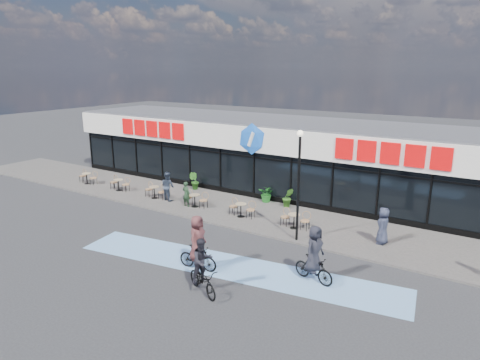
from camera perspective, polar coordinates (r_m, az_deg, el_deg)
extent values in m
plane|color=#28282B|center=(21.20, -7.89, -7.32)|extent=(120.00, 120.00, 0.00)
cube|color=#5A544F|center=(24.55, -1.12, -3.91)|extent=(44.00, 5.00, 0.10)
cube|color=#6B99CB|center=(17.89, -1.01, -11.52)|extent=(14.17, 4.13, 0.01)
cube|color=black|center=(28.72, 4.93, 1.85)|extent=(30.00, 6.00, 3.00)
cube|color=beige|center=(28.17, 4.89, 6.25)|extent=(30.60, 6.30, 1.50)
cube|color=#47474C|center=(28.19, 5.06, 7.90)|extent=(30.60, 6.30, 0.10)
cube|color=navy|center=(25.79, 1.87, 3.92)|extent=(30.60, 0.08, 0.18)
cube|color=black|center=(25.88, 1.87, 3.05)|extent=(30.00, 0.06, 0.08)
cube|color=black|center=(26.50, 1.84, -2.13)|extent=(30.00, 0.10, 0.40)
cube|color=#BA0608|center=(30.27, -11.63, 6.70)|extent=(5.63, 0.18, 1.10)
cube|color=#BA0608|center=(22.49, 19.40, 3.38)|extent=(5.63, 0.18, 1.10)
ellipsoid|color=blue|center=(25.44, 1.58, 5.48)|extent=(1.90, 0.24, 1.90)
cylinder|color=black|center=(35.96, -19.25, 3.73)|extent=(0.10, 0.10, 3.00)
cylinder|color=black|center=(34.06, -16.60, 3.35)|extent=(0.10, 0.10, 3.00)
cylinder|color=black|center=(32.25, -13.66, 2.93)|extent=(0.10, 0.10, 3.00)
cylinder|color=black|center=(30.53, -10.37, 2.44)|extent=(0.10, 0.10, 3.00)
cylinder|color=black|center=(28.93, -6.72, 1.90)|extent=(0.10, 0.10, 3.00)
cylinder|color=black|center=(27.46, -2.65, 1.28)|extent=(0.10, 0.10, 3.00)
cylinder|color=black|center=(26.14, 1.85, 0.59)|extent=(0.10, 0.10, 3.00)
cylinder|color=black|center=(25.01, 6.79, -0.18)|extent=(0.10, 0.10, 3.00)
cylinder|color=black|center=(24.09, 12.15, -1.01)|extent=(0.10, 0.10, 3.00)
cylinder|color=black|center=(23.39, 17.88, -1.88)|extent=(0.10, 0.10, 3.00)
cylinder|color=black|center=(22.95, 23.91, -2.78)|extent=(0.10, 0.10, 3.00)
cylinder|color=black|center=(19.59, 7.78, -1.25)|extent=(0.12, 0.12, 4.92)
sphere|color=#FFF2CC|center=(19.04, 8.05, 6.17)|extent=(0.28, 0.28, 0.28)
cylinder|color=tan|center=(31.30, -19.80, 0.82)|extent=(0.60, 0.60, 0.04)
cylinder|color=black|center=(31.38, -19.74, 0.20)|extent=(0.06, 0.06, 0.70)
cylinder|color=black|center=(31.47, -19.68, -0.43)|extent=(0.40, 0.40, 0.02)
cylinder|color=tan|center=(28.93, -15.93, 0.03)|extent=(0.60, 0.60, 0.04)
cylinder|color=black|center=(29.02, -15.88, -0.64)|extent=(0.06, 0.06, 0.70)
cylinder|color=black|center=(29.11, -15.83, -1.32)|extent=(0.40, 0.40, 0.02)
cylinder|color=tan|center=(26.72, -11.39, -0.90)|extent=(0.60, 0.60, 0.04)
cylinder|color=black|center=(26.81, -11.36, -1.62)|extent=(0.06, 0.06, 0.70)
cylinder|color=black|center=(26.92, -11.32, -2.35)|extent=(0.40, 0.40, 0.02)
cylinder|color=tan|center=(24.71, -6.08, -1.98)|extent=(0.60, 0.60, 0.04)
cylinder|color=black|center=(24.82, -6.06, -2.75)|extent=(0.06, 0.06, 0.70)
cylinder|color=black|center=(24.93, -6.04, -3.54)|extent=(0.40, 0.40, 0.02)
cylinder|color=tan|center=(22.97, 0.11, -3.22)|extent=(0.60, 0.60, 0.04)
cylinder|color=black|center=(23.08, 0.11, -4.04)|extent=(0.06, 0.06, 0.70)
cylinder|color=black|center=(23.20, 0.11, -4.88)|extent=(0.40, 0.40, 0.02)
cylinder|color=tan|center=(21.54, 7.24, -4.59)|extent=(0.60, 0.60, 0.04)
cylinder|color=black|center=(21.66, 7.21, -5.46)|extent=(0.06, 0.06, 0.70)
cylinder|color=black|center=(21.79, 7.18, -6.35)|extent=(0.40, 0.40, 0.02)
imported|color=#235518|center=(28.28, -6.13, -0.14)|extent=(0.73, 0.65, 1.12)
imported|color=#31641C|center=(24.77, 6.40, -2.33)|extent=(0.79, 0.76, 1.13)
imported|color=#1E6920|center=(25.55, 3.61, -1.83)|extent=(0.99, 0.88, 1.04)
imported|color=#1D341E|center=(24.89, -7.17, -1.86)|extent=(0.55, 0.38, 1.46)
imported|color=#2E3748|center=(26.13, -9.62, -0.81)|extent=(0.97, 0.82, 1.76)
imported|color=#292D40|center=(20.57, 18.53, -5.81)|extent=(0.63, 0.89, 1.73)
imported|color=black|center=(17.57, -5.65, -10.27)|extent=(1.75, 0.66, 1.03)
imported|color=#542B2C|center=(17.22, -5.73, -7.68)|extent=(0.68, 0.96, 1.85)
imported|color=black|center=(16.82, 9.78, -11.60)|extent=(1.81, 0.89, 1.05)
imported|color=black|center=(16.47, 9.91, -9.01)|extent=(0.77, 0.99, 1.81)
imported|color=black|center=(15.89, -4.98, -13.22)|extent=(1.98, 1.38, 0.99)
imported|color=black|center=(15.53, -5.05, -10.66)|extent=(0.91, 1.00, 1.66)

